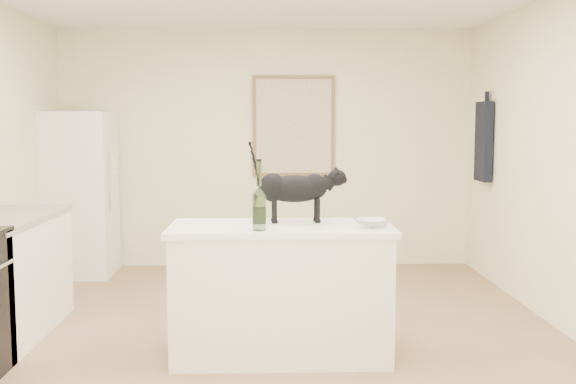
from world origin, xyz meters
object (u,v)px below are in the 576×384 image
at_px(black_cat, 294,192).
at_px(glass_bowl, 372,224).
at_px(fridge, 79,194).
at_px(wine_bottle, 259,199).

bearing_deg(black_cat, glass_bowl, -32.11).
distance_m(black_cat, glass_bowl, 0.60).
bearing_deg(fridge, glass_bowl, -45.38).
height_order(fridge, glass_bowl, fridge).
distance_m(black_cat, wine_bottle, 0.42).
xyz_separation_m(wine_bottle, glass_bowl, (0.74, 0.07, -0.17)).
height_order(fridge, black_cat, fridge).
xyz_separation_m(black_cat, wine_bottle, (-0.24, -0.35, -0.01)).
height_order(fridge, wine_bottle, fridge).
bearing_deg(wine_bottle, fridge, 124.69).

